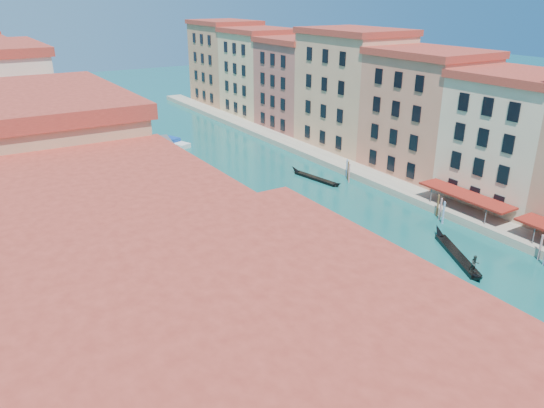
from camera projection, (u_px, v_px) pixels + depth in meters
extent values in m
cube|color=maroon|center=(247.00, 360.00, 12.13)|extent=(12.80, 16.40, 1.00)
cube|color=tan|center=(108.00, 355.00, 28.07)|extent=(12.00, 15.00, 17.00)
cube|color=maroon|center=(86.00, 196.00, 24.75)|extent=(12.80, 15.40, 1.00)
cube|color=tan|center=(47.00, 231.00, 40.35)|extent=(12.00, 17.00, 19.00)
cube|color=maroon|center=(25.00, 99.00, 36.66)|extent=(12.80, 17.40, 1.00)
cube|color=#DEA98C|center=(20.00, 188.00, 53.06)|extent=(12.00, 14.00, 16.50)
cube|color=maroon|center=(4.00, 100.00, 49.84)|extent=(12.80, 14.40, 1.00)
cube|color=#D5B18E|center=(512.00, 145.00, 67.78)|extent=(12.00, 14.00, 16.50)
cube|color=maroon|center=(524.00, 76.00, 64.56)|extent=(12.80, 14.40, 1.00)
cube|color=#C46F53|center=(424.00, 118.00, 79.37)|extent=(12.00, 16.00, 18.00)
cube|color=maroon|center=(431.00, 52.00, 75.86)|extent=(12.80, 16.40, 1.00)
cube|color=tan|center=(352.00, 94.00, 92.44)|extent=(12.00, 18.00, 20.00)
cube|color=maroon|center=(355.00, 31.00, 88.56)|extent=(12.80, 18.40, 1.00)
cube|color=#A15548|center=(298.00, 88.00, 105.94)|extent=(12.00, 15.00, 17.50)
cube|color=maroon|center=(299.00, 40.00, 102.53)|extent=(12.80, 15.40, 1.00)
cube|color=tan|center=(259.00, 76.00, 118.01)|extent=(12.00, 16.00, 18.50)
cube|color=maroon|center=(259.00, 30.00, 114.42)|extent=(12.80, 16.40, 1.00)
cube|color=#B77853|center=(225.00, 66.00, 130.87)|extent=(12.00, 17.00, 19.50)
cube|color=maroon|center=(224.00, 22.00, 127.09)|extent=(12.80, 17.40, 1.00)
cube|color=gray|center=(334.00, 162.00, 87.29)|extent=(4.00, 140.00, 1.00)
cylinder|color=#515153|center=(533.00, 239.00, 57.56)|extent=(0.12, 0.12, 3.00)
cube|color=maroon|center=(466.00, 195.00, 65.91)|extent=(3.20, 12.60, 0.25)
cylinder|color=#515153|center=(485.00, 220.00, 62.46)|extent=(0.12, 0.12, 3.00)
cylinder|color=#515153|center=(431.00, 198.00, 69.10)|extent=(0.12, 0.12, 3.00)
cylinder|color=brown|center=(540.00, 249.00, 55.83)|extent=(0.24, 0.24, 3.20)
cylinder|color=brown|center=(443.00, 214.00, 64.73)|extent=(0.24, 0.24, 3.20)
cylinder|color=brown|center=(440.00, 210.00, 65.81)|extent=(0.24, 0.24, 3.20)
cylinder|color=brown|center=(438.00, 207.00, 66.90)|extent=(0.24, 0.24, 3.20)
cylinder|color=brown|center=(349.00, 174.00, 78.96)|extent=(0.24, 0.24, 3.20)
cylinder|color=brown|center=(348.00, 172.00, 80.04)|extent=(0.24, 0.24, 3.20)
cylinder|color=brown|center=(347.00, 169.00, 81.13)|extent=(0.24, 0.24, 3.20)
cube|color=silver|center=(164.00, 164.00, 85.74)|extent=(8.88, 22.45, 1.32)
cube|color=white|center=(163.00, 156.00, 85.22)|extent=(7.54, 18.04, 1.75)
cube|color=#515153|center=(163.00, 149.00, 84.83)|extent=(7.96, 18.64, 0.27)
cube|color=#D1400C|center=(164.00, 161.00, 85.52)|extent=(8.94, 22.46, 0.27)
cube|color=black|center=(340.00, 244.00, 59.49)|extent=(3.16, 7.96, 0.40)
cone|color=black|center=(326.00, 225.00, 63.34)|extent=(1.26, 1.94, 1.49)
cone|color=black|center=(356.00, 259.00, 55.42)|extent=(1.18, 1.64, 1.31)
imported|color=#213322|center=(353.00, 249.00, 56.12)|extent=(0.64, 0.51, 1.53)
cube|color=black|center=(457.00, 255.00, 56.73)|extent=(5.42, 9.10, 0.48)
cone|color=black|center=(439.00, 231.00, 61.53)|extent=(1.83, 2.35, 1.79)
cone|color=black|center=(479.00, 278.00, 51.67)|extent=(1.66, 2.02, 1.58)
imported|color=#25312C|center=(475.00, 264.00, 52.56)|extent=(1.11, 1.03, 1.84)
cube|color=black|center=(316.00, 178.00, 80.50)|extent=(2.38, 8.24, 0.41)
cone|color=black|center=(295.00, 169.00, 83.53)|extent=(1.12, 1.94, 1.53)
cone|color=black|center=(338.00, 184.00, 77.24)|extent=(1.06, 1.63, 1.35)
cube|color=silver|center=(323.00, 278.00, 52.02)|extent=(2.88, 6.48, 0.72)
cube|color=#123F97|center=(320.00, 270.00, 52.11)|extent=(1.99, 2.89, 0.63)
cube|color=silver|center=(174.00, 143.00, 98.61)|extent=(4.43, 7.40, 0.81)
cube|color=#123F97|center=(172.00, 139.00, 98.65)|extent=(2.71, 3.46, 0.71)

